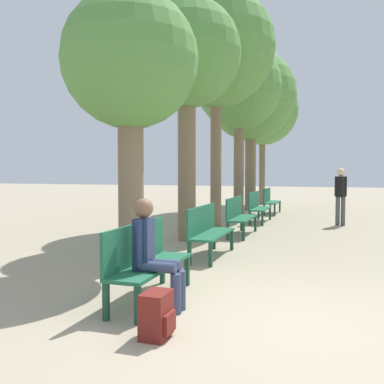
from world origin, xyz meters
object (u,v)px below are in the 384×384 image
Objects in this scene: bench_row_3 at (257,205)px; pedestrian_near at (341,193)px; bench_row_1 at (207,228)px; bench_row_2 at (239,214)px; bench_row_4 at (270,199)px; backpack at (157,315)px; tree_row_0 at (130,65)px; tree_row_5 at (263,110)px; tree_row_2 at (216,49)px; tree_row_4 at (251,96)px; bench_row_0 at (144,257)px; tree_row_1 at (187,57)px; tree_row_3 at (239,88)px; person_seated at (153,251)px.

pedestrian_near reaches higher than bench_row_3.
bench_row_1 is 5.62m from bench_row_3.
bench_row_4 is at bearing 90.00° from bench_row_2.
bench_row_3 is 3.84× the size of backpack.
tree_row_0 is 14.07m from tree_row_5.
backpack is (0.61, -12.29, -0.32)m from bench_row_4.
tree_row_2 is 5.50m from tree_row_4.
bench_row_2 is 3.84× the size of backpack.
bench_row_4 is at bearing 90.00° from bench_row_0.
tree_row_2 is at bearing -159.21° from pedestrian_near.
tree_row_5 is (0.00, 8.57, -0.55)m from tree_row_2.
bench_row_0 and bench_row_3 have the same top height.
tree_row_1 is (-0.97, -3.95, 3.63)m from bench_row_3.
backpack is at bearing -84.79° from bench_row_2.
bench_row_2 is at bearing -78.13° from tree_row_3.
bench_row_4 is (0.00, 2.81, 0.00)m from bench_row_3.
tree_row_3 is 5.39m from tree_row_5.
bench_row_2 is at bearing -84.47° from tree_row_5.
bench_row_4 is 0.26× the size of tree_row_4.
bench_row_0 is 8.43m from bench_row_3.
tree_row_0 is at bearing -98.09° from bench_row_3.
tree_row_4 is at bearing 90.00° from tree_row_2.
bench_row_4 is at bearing 90.00° from bench_row_3.
tree_row_5 is at bearing 94.34° from person_seated.
tree_row_4 is at bearing 96.62° from backpack.
person_seated is at bearing -88.81° from bench_row_4.
tree_row_3 reaches higher than person_seated.
tree_row_5 reaches higher than pedestrian_near.
tree_row_4 is (0.00, 10.93, 1.31)m from tree_row_0.
tree_row_2 reaches higher than tree_row_1.
tree_row_4 reaches higher than backpack.
bench_row_4 is 3.84× the size of backpack.
tree_row_4 is at bearing 129.18° from pedestrian_near.
bench_row_1 is 3.84× the size of backpack.
bench_row_0 is at bearing -90.00° from bench_row_3.
tree_row_0 is (-0.97, -6.82, 2.78)m from bench_row_3.
tree_row_1 reaches higher than bench_row_0.
bench_row_2 and bench_row_4 have the same top height.
tree_row_0 reaches higher than pedestrian_near.
tree_row_0 is at bearing -90.00° from tree_row_3.
tree_row_2 is 1.11× the size of tree_row_3.
bench_row_1 is at bearing -59.82° from tree_row_1.
bench_row_4 is 0.28× the size of tree_row_3.
tree_row_2 is at bearing 90.00° from tree_row_0.
tree_row_1 is at bearing 104.23° from person_seated.
tree_row_2 is 8.62m from person_seated.
bench_row_2 is 8.10m from tree_row_4.
backpack is (1.58, -8.11, -4.81)m from tree_row_2.
tree_row_1 reaches higher than bench_row_4.
tree_row_2 is 5.24× the size of person_seated.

